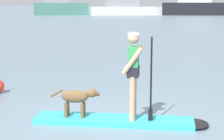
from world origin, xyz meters
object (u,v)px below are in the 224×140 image
object	(u,v)px
person_paddler	(134,69)
dog	(77,97)
moored_boat_starboard	(60,6)
moored_boat_center	(198,6)
paddleboard	(125,121)
moored_boat_far_starboard	(125,7)

from	to	relation	value
person_paddler	dog	xyz separation A→B (m)	(-1.13, 0.19, -0.61)
moored_boat_starboard	moored_boat_center	distance (m)	24.18
person_paddler	moored_boat_center	bearing A→B (deg)	74.95
paddleboard	person_paddler	bearing A→B (deg)	-9.67
paddleboard	dog	world-z (taller)	dog
paddleboard	person_paddler	distance (m)	1.07
moored_boat_far_starboard	dog	bearing A→B (deg)	-94.57
paddleboard	moored_boat_center	size ratio (longest dim) A/B	0.27
moored_boat_far_starboard	paddleboard	bearing A→B (deg)	-93.68
person_paddler	moored_boat_far_starboard	size ratio (longest dim) A/B	0.13
moored_boat_starboard	moored_boat_far_starboard	size ratio (longest dim) A/B	0.73
dog	moored_boat_far_starboard	distance (m)	62.38
dog	moored_boat_far_starboard	bearing A→B (deg)	85.43
moored_boat_starboard	paddleboard	bearing A→B (deg)	-83.20
person_paddler	moored_boat_far_starboard	world-z (taller)	moored_boat_far_starboard
person_paddler	moored_boat_starboard	distance (m)	63.40
moored_boat_starboard	moored_boat_far_starboard	distance (m)	11.53
person_paddler	paddleboard	bearing A→B (deg)	170.33
moored_boat_center	moored_boat_starboard	bearing A→B (deg)	175.75
paddleboard	moored_boat_far_starboard	xyz separation A→B (m)	(4.01, 62.33, 1.26)
dog	moored_boat_starboard	xyz separation A→B (m)	(-6.54, 62.74, 1.04)
moored_boat_center	person_paddler	bearing A→B (deg)	-105.05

